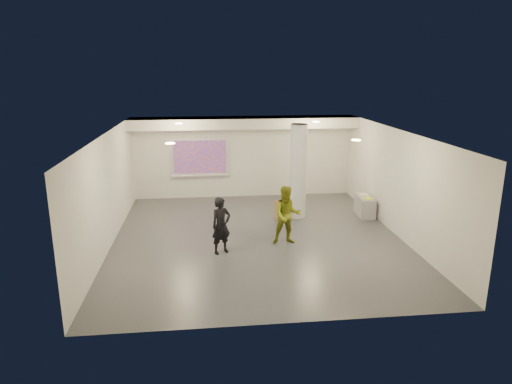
{
  "coord_description": "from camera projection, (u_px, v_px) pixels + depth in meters",
  "views": [
    {
      "loc": [
        -1.42,
        -12.02,
        4.61
      ],
      "look_at": [
        0.0,
        0.4,
        1.25
      ],
      "focal_mm": 32.0,
      "sensor_mm": 36.0,
      "label": 1
    }
  ],
  "objects": [
    {
      "name": "floor",
      "position": [
        258.0,
        238.0,
        12.89
      ],
      "size": [
        8.0,
        9.0,
        0.01
      ],
      "primitive_type": "cube",
      "color": "#36383D",
      "rests_on": "ground"
    },
    {
      "name": "downlight_ne",
      "position": [
        316.0,
        122.0,
        14.75
      ],
      "size": [
        0.22,
        0.22,
        0.02
      ],
      "primitive_type": "cylinder",
      "color": "#F6C486",
      "rests_on": "ceiling"
    },
    {
      "name": "cardboard_front",
      "position": [
        282.0,
        209.0,
        14.52
      ],
      "size": [
        0.59,
        0.29,
        0.63
      ],
      "primitive_type": "cube",
      "rotation": [
        -0.14,
        0.0,
        0.27
      ],
      "color": "olive",
      "rests_on": "floor"
    },
    {
      "name": "wall_front",
      "position": [
        287.0,
        249.0,
        8.18
      ],
      "size": [
        8.0,
        0.01,
        3.0
      ],
      "primitive_type": "cube",
      "color": "silver",
      "rests_on": "floor"
    },
    {
      "name": "wall_right",
      "position": [
        397.0,
        183.0,
        12.94
      ],
      "size": [
        0.01,
        9.0,
        3.0
      ],
      "primitive_type": "cube",
      "color": "silver",
      "rests_on": "floor"
    },
    {
      "name": "downlight_nw",
      "position": [
        179.0,
        124.0,
        14.27
      ],
      "size": [
        0.22,
        0.22,
        0.02
      ],
      "primitive_type": "cylinder",
      "color": "#F6C486",
      "rests_on": "ceiling"
    },
    {
      "name": "woman",
      "position": [
        221.0,
        226.0,
        11.69
      ],
      "size": [
        0.65,
        0.57,
        1.49
      ],
      "primitive_type": "imported",
      "rotation": [
        0.0,
        0.0,
        0.48
      ],
      "color": "black",
      "rests_on": "floor"
    },
    {
      "name": "downlight_se",
      "position": [
        356.0,
        140.0,
        10.91
      ],
      "size": [
        0.22,
        0.22,
        0.02
      ],
      "primitive_type": "cylinder",
      "color": "#F6C486",
      "rests_on": "ceiling"
    },
    {
      "name": "downlight_sw",
      "position": [
        170.0,
        143.0,
        10.43
      ],
      "size": [
        0.22,
        0.22,
        0.02
      ],
      "primitive_type": "cylinder",
      "color": "#F6C486",
      "rests_on": "ceiling"
    },
    {
      "name": "papers_stack",
      "position": [
        364.0,
        194.0,
        14.95
      ],
      "size": [
        0.29,
        0.35,
        0.02
      ],
      "primitive_type": "cube",
      "rotation": [
        0.0,
        0.0,
        -0.12
      ],
      "color": "white",
      "rests_on": "credenza"
    },
    {
      "name": "cardboard_back",
      "position": [
        288.0,
        208.0,
        14.64
      ],
      "size": [
        0.55,
        0.15,
        0.6
      ],
      "primitive_type": "cube",
      "rotation": [
        -0.17,
        0.0,
        -0.0
      ],
      "color": "olive",
      "rests_on": "floor"
    },
    {
      "name": "column",
      "position": [
        298.0,
        172.0,
        14.39
      ],
      "size": [
        0.52,
        0.52,
        3.0
      ],
      "primitive_type": "cylinder",
      "color": "silver",
      "rests_on": "floor"
    },
    {
      "name": "wall_back",
      "position": [
        243.0,
        157.0,
        16.81
      ],
      "size": [
        8.0,
        0.01,
        3.0
      ],
      "primitive_type": "cube",
      "color": "silver",
      "rests_on": "floor"
    },
    {
      "name": "man",
      "position": [
        287.0,
        215.0,
        12.33
      ],
      "size": [
        0.79,
        0.63,
        1.6
      ],
      "primitive_type": "imported",
      "rotation": [
        0.0,
        0.0,
        -0.02
      ],
      "color": "olive",
      "rests_on": "floor"
    },
    {
      "name": "wall_left",
      "position": [
        108.0,
        191.0,
        12.06
      ],
      "size": [
        0.01,
        9.0,
        3.0
      ],
      "primitive_type": "cube",
      "color": "silver",
      "rests_on": "floor"
    },
    {
      "name": "ceiling",
      "position": [
        258.0,
        132.0,
        12.11
      ],
      "size": [
        8.0,
        9.0,
        0.01
      ],
      "primitive_type": "cube",
      "color": "silver",
      "rests_on": "floor"
    },
    {
      "name": "soffit_band",
      "position": [
        244.0,
        123.0,
        15.94
      ],
      "size": [
        8.0,
        1.1,
        0.36
      ],
      "primitive_type": "cube",
      "color": "silver",
      "rests_on": "ceiling"
    },
    {
      "name": "credenza",
      "position": [
        365.0,
        206.0,
        14.85
      ],
      "size": [
        0.54,
        1.13,
        0.64
      ],
      "primitive_type": "cube",
      "rotation": [
        0.0,
        0.0,
        -0.08
      ],
      "color": "gray",
      "rests_on": "floor"
    },
    {
      "name": "postit_pad",
      "position": [
        368.0,
        198.0,
        14.51
      ],
      "size": [
        0.28,
        0.33,
        0.03
      ],
      "primitive_type": "cube",
      "rotation": [
        0.0,
        0.0,
        0.29
      ],
      "color": "#E4FF25",
      "rests_on": "credenza"
    },
    {
      "name": "projection_screen",
      "position": [
        200.0,
        157.0,
        16.59
      ],
      "size": [
        2.1,
        0.13,
        1.42
      ],
      "color": "silver",
      "rests_on": "wall_back"
    }
  ]
}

